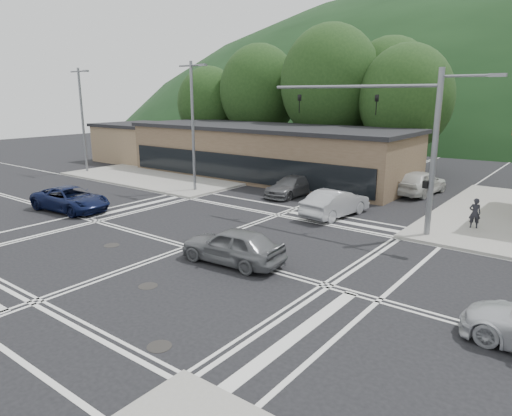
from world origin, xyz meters
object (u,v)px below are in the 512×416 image
Objects in this scene: car_northbound at (291,186)px; pedestrian at (475,213)px; car_grey_center at (233,245)px; car_blue_west at (71,199)px; car_queue_b at (421,182)px; car_queue_a at (336,203)px.

pedestrian is (11.96, -1.27, 0.26)m from car_northbound.
pedestrian is (6.83, 11.05, 0.17)m from car_grey_center.
car_blue_west is 1.02× the size of car_queue_b.
car_blue_west is at bearing 39.70° from car_queue_a.
car_blue_west is 1.11× the size of car_northbound.
car_queue_a is at bearing -62.66° from car_blue_west.
car_blue_west is 14.18m from car_northbound.
car_grey_center reaches higher than car_northbound.
car_queue_b is at bearing 42.49° from car_northbound.
car_grey_center reaches higher than car_blue_west.
car_queue_b is (15.17, 17.34, 0.14)m from car_blue_west.
pedestrian is at bearing -158.93° from car_queue_a.
car_northbound is (8.26, 11.53, -0.04)m from car_blue_west.
car_blue_west is 23.03m from car_queue_b.
pedestrian reaches higher than car_blue_west.
car_grey_center is at bearing -98.81° from car_blue_west.
car_grey_center is 9.30m from car_queue_a.
car_queue_b reaches higher than car_queue_a.
car_blue_west is at bearing -97.54° from car_grey_center.
car_grey_center is at bearing 97.98° from car_queue_a.
car_queue_a is 5.82m from car_northbound.
car_blue_west is 1.09× the size of car_queue_a.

